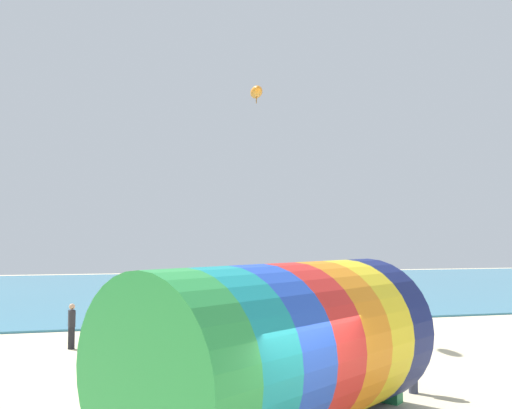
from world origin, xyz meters
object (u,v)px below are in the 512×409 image
(kite_handler, at_px, (413,358))
(cooler_box, at_px, (390,395))
(kite_orange_parafoil, at_px, (256,92))
(giant_inflatable_tube, at_px, (281,348))
(bystander_mid_beach, at_px, (72,326))
(bystander_near_water, at_px, (348,324))

(kite_handler, bearing_deg, cooler_box, -147.96)
(kite_orange_parafoil, xyz_separation_m, cooler_box, (0.31, -11.89, -10.54))
(giant_inflatable_tube, height_order, bystander_mid_beach, giant_inflatable_tube)
(kite_orange_parafoil, height_order, cooler_box, kite_orange_parafoil)
(bystander_mid_beach, bearing_deg, kite_orange_parafoil, 19.80)
(cooler_box, bearing_deg, giant_inflatable_tube, -155.43)
(kite_handler, distance_m, bystander_mid_beach, 12.39)
(kite_orange_parafoil, height_order, bystander_near_water, kite_orange_parafoil)
(bystander_near_water, distance_m, cooler_box, 7.65)
(bystander_near_water, xyz_separation_m, cooler_box, (-2.10, -7.33, -0.59))
(kite_handler, xyz_separation_m, bystander_near_water, (1.11, 6.71, -0.11))
(kite_orange_parafoil, bearing_deg, cooler_box, -88.49)
(kite_orange_parafoil, height_order, bystander_mid_beach, kite_orange_parafoil)
(kite_orange_parafoil, xyz_separation_m, bystander_mid_beach, (-7.71, -2.77, -9.89))
(giant_inflatable_tube, bearing_deg, kite_handler, 26.41)
(giant_inflatable_tube, distance_m, kite_orange_parafoil, 16.38)
(giant_inflatable_tube, relative_size, bystander_near_water, 5.20)
(giant_inflatable_tube, relative_size, kite_orange_parafoil, 5.12)
(kite_orange_parafoil, xyz_separation_m, bystander_near_water, (2.41, -4.56, -9.95))
(giant_inflatable_tube, xyz_separation_m, bystander_mid_beach, (-4.77, 10.60, -0.91))
(giant_inflatable_tube, distance_m, bystander_near_water, 10.37)
(giant_inflatable_tube, relative_size, bystander_mid_beach, 4.88)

